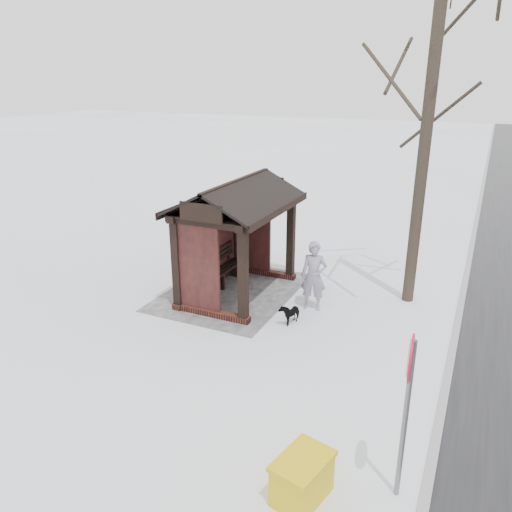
{
  "coord_description": "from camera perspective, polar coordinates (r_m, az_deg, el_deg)",
  "views": [
    {
      "loc": [
        10.95,
        5.65,
        5.49
      ],
      "look_at": [
        0.59,
        0.8,
        1.38
      ],
      "focal_mm": 35.0,
      "sensor_mm": 36.0,
      "label": 1
    }
  ],
  "objects": [
    {
      "name": "ground",
      "position": [
        13.49,
        -2.02,
        -4.25
      ],
      "size": [
        120.0,
        120.0,
        0.0
      ],
      "primitive_type": "plane",
      "color": "white",
      "rests_on": "ground"
    },
    {
      "name": "trampled_patch",
      "position": [
        13.57,
        -2.78,
        -4.07
      ],
      "size": [
        4.2,
        3.2,
        0.02
      ],
      "primitive_type": "cube",
      "color": "#96969B",
      "rests_on": "ground"
    },
    {
      "name": "road_sign",
      "position": [
        6.87,
        16.97,
        -13.91
      ],
      "size": [
        0.63,
        0.11,
        2.48
      ],
      "rotation": [
        0.0,
        0.0,
        0.08
      ],
      "color": "slate",
      "rests_on": "ground"
    },
    {
      "name": "bus_shelter",
      "position": [
        12.83,
        -2.77,
        4.74
      ],
      "size": [
        3.6,
        2.4,
        3.09
      ],
      "color": "#3A1815",
      "rests_on": "ground"
    },
    {
      "name": "kerb",
      "position": [
        12.25,
        21.84,
        -8.35
      ],
      "size": [
        120.0,
        0.15,
        0.06
      ],
      "primitive_type": "cube",
      "color": "gray",
      "rests_on": "ground"
    },
    {
      "name": "tree_near",
      "position": [
        12.56,
        19.88,
        21.74
      ],
      "size": [
        3.42,
        3.42,
        9.03
      ],
      "color": "black",
      "rests_on": "ground"
    },
    {
      "name": "pedestrian",
      "position": [
        12.35,
        6.62,
        -2.29
      ],
      "size": [
        0.53,
        0.71,
        1.75
      ],
      "primitive_type": "imported",
      "rotation": [
        0.0,
        0.0,
        1.76
      ],
      "color": "gray",
      "rests_on": "ground"
    },
    {
      "name": "grit_bin",
      "position": [
        7.47,
        5.3,
        -23.95
      ],
      "size": [
        0.98,
        0.77,
        0.66
      ],
      "rotation": [
        0.0,
        0.0,
        -0.23
      ],
      "color": "gold",
      "rests_on": "ground"
    },
    {
      "name": "dog",
      "position": [
        11.85,
        3.89,
        -6.48
      ],
      "size": [
        0.65,
        0.4,
        0.51
      ],
      "primitive_type": "imported",
      "rotation": [
        0.0,
        0.0,
        1.35
      ],
      "color": "black",
      "rests_on": "ground"
    }
  ]
}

